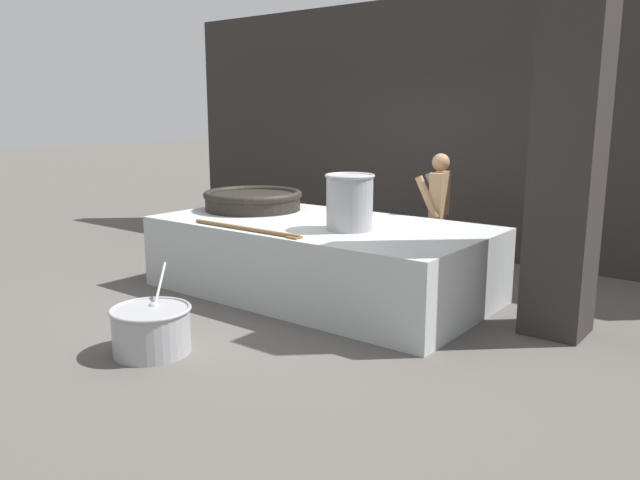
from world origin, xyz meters
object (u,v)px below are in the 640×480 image
giant_wok_near (253,199)px  prep_bowl_vegetables (151,328)px  stock_pot (350,201)px  cook (438,212)px

giant_wok_near → prep_bowl_vegetables: 2.69m
stock_pot → cook: bearing=82.7°
stock_pot → prep_bowl_vegetables: bearing=-104.9°
cook → prep_bowl_vegetables: size_ratio=1.95×
stock_pot → prep_bowl_vegetables: (-0.53, -2.01, -0.85)m
cook → prep_bowl_vegetables: bearing=64.9°
giant_wok_near → prep_bowl_vegetables: size_ratio=1.56×
stock_pot → prep_bowl_vegetables: stock_pot is taller
giant_wok_near → cook: cook is taller
stock_pot → cook: size_ratio=0.38×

